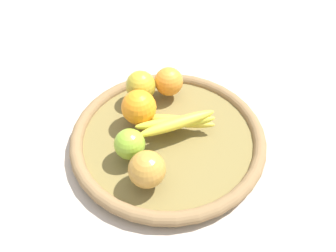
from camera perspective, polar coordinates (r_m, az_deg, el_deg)
ground_plane at (r=0.82m, az=0.00°, el=-2.93°), size 2.40×2.40×0.00m
basket at (r=0.81m, az=0.00°, el=-1.99°), size 0.46×0.46×0.04m
banana_bunch at (r=0.78m, az=1.33°, el=0.64°), size 0.19×0.12×0.05m
orange_0 at (r=0.87m, az=0.14°, el=7.47°), size 0.10×0.10×0.07m
orange_1 at (r=0.79m, az=-4.90°, el=3.15°), size 0.09×0.09×0.08m
apple_2 at (r=0.73m, az=-6.46°, el=-3.04°), size 0.09×0.09×0.07m
apple_1 at (r=0.68m, az=-3.54°, el=-7.26°), size 0.10×0.10×0.08m
apple_0 at (r=0.86m, az=-4.60°, el=6.76°), size 0.10×0.10×0.08m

